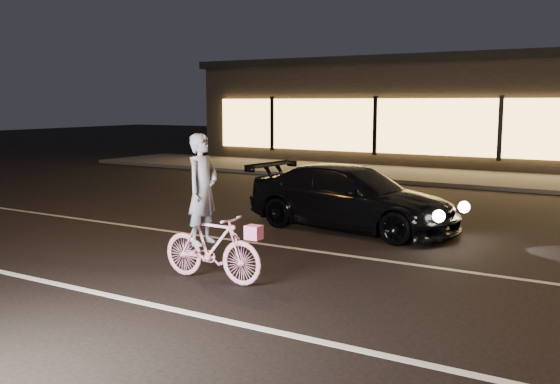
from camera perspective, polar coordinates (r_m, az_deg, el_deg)
The scene contains 7 objects.
ground at distance 8.66m, azimuth -1.24°, elevation -8.37°, with size 90.00×90.00×0.00m, color black.
lane_stripe_near at distance 7.49m, azimuth -7.46°, elevation -11.08°, with size 60.00×0.12×0.01m, color silver.
lane_stripe_far at distance 10.35m, azimuth 4.68°, elevation -5.60°, with size 60.00×0.10×0.01m, color gray.
sidewalk at distance 20.65m, azimuth 18.28°, elevation 1.10°, with size 30.00×4.00×0.12m, color #383533.
storefront at distance 26.37m, azimuth 21.36°, elevation 6.96°, with size 25.40×8.42×4.20m.
cyclist at distance 8.69m, azimuth -6.49°, elevation -3.41°, with size 1.63×0.56×2.05m.
sedan at distance 12.23m, azimuth 6.59°, elevation -0.53°, with size 4.45×2.22×1.24m.
Camera 1 is at (4.41, -7.03, 2.47)m, focal length 40.00 mm.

